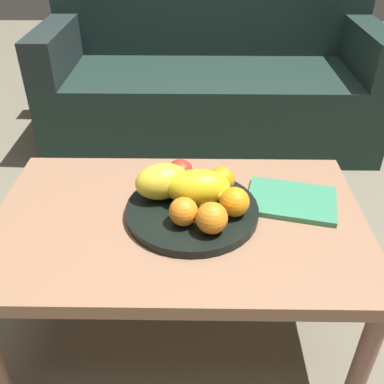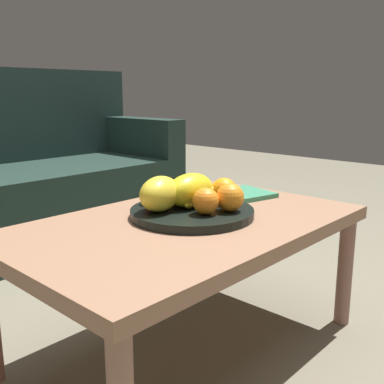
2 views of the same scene
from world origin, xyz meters
The scene contains 13 objects.
ground_plane centered at (0.00, 0.00, 0.00)m, with size 8.00×8.00×0.00m, color #726C59.
coffee_table centered at (0.00, 0.00, 0.37)m, with size 1.03×0.64×0.41m.
couch centered at (0.12, 1.32, 0.30)m, with size 1.70×0.70×0.90m.
fruit_bowl centered at (0.04, 0.01, 0.42)m, with size 0.37×0.37×0.03m, color black.
melon_large_front centered at (-0.05, 0.06, 0.49)m, with size 0.15×0.10×0.10m, color yellow.
melon_smaller_beside centered at (0.05, 0.04, 0.49)m, with size 0.18×0.10×0.10m, color yellow.
orange_front centered at (0.01, -0.06, 0.47)m, with size 0.08×0.08×0.08m, color orange.
orange_left centered at (0.15, -0.02, 0.48)m, with size 0.08×0.08×0.08m, color orange.
orange_right centered at (0.09, -0.09, 0.48)m, with size 0.08×0.08×0.08m, color orange.
orange_back centered at (0.12, 0.09, 0.48)m, with size 0.08×0.08×0.08m, color orange.
apple_front centered at (0.00, 0.14, 0.47)m, with size 0.08×0.08×0.08m, color red.
banana_bunch centered at (0.07, 0.04, 0.46)m, with size 0.16×0.16×0.06m.
magazine centered at (0.32, 0.07, 0.42)m, with size 0.25×0.18×0.02m, color #3A8A63.
Camera 1 is at (0.05, -0.95, 1.15)m, focal length 40.78 mm.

